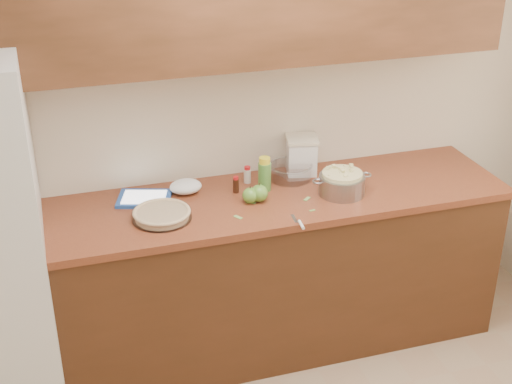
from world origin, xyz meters
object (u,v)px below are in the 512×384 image
object	(u,v)px
colander	(342,183)
tablet	(144,198)
pie	(162,214)
flour_canister	(301,155)

from	to	relation	value
colander	tablet	world-z (taller)	colander
pie	flour_canister	world-z (taller)	flour_canister
flour_canister	tablet	distance (m)	0.90
pie	flour_canister	distance (m)	0.90
flour_canister	tablet	xyz separation A→B (m)	(-0.89, -0.09, -0.10)
flour_canister	tablet	world-z (taller)	flour_canister
pie	colander	size ratio (longest dim) A/B	0.89
pie	colander	world-z (taller)	colander
flour_canister	colander	bearing A→B (deg)	-71.19
pie	tablet	world-z (taller)	pie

